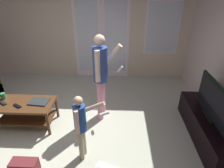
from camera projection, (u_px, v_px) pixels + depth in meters
name	position (u px, v px, depth m)	size (l,w,h in m)	color
ground_plane	(63.00, 139.00, 3.16)	(5.43, 5.12, 0.02)	#B5B9A3
wall_back_with_doors	(88.00, 30.00, 4.78)	(5.43, 0.09, 2.58)	beige
coffee_table	(25.00, 109.00, 3.33)	(1.02, 0.56, 0.47)	#4E3019
tv_stand	(206.00, 128.00, 3.09)	(0.42, 1.63, 0.42)	black
flat_screen_tv	(214.00, 101.00, 2.85)	(0.08, 1.03, 0.60)	black
person_adult	(101.00, 72.00, 3.27)	(0.52, 0.43, 1.60)	pink
person_child	(81.00, 123.00, 2.55)	(0.48, 0.28, 1.05)	tan
backpack	(24.00, 167.00, 2.55)	(0.36, 0.21, 0.21)	maroon
laptop_closed	(39.00, 102.00, 3.29)	(0.32, 0.23, 0.02)	#283136
cup_near_edge	(3.00, 96.00, 3.37)	(0.09, 0.09, 0.11)	#2D844C
tv_remote_black	(17.00, 106.00, 3.18)	(0.17, 0.05, 0.02)	black
dvd_remote_slim	(3.00, 103.00, 3.25)	(0.17, 0.05, 0.02)	black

